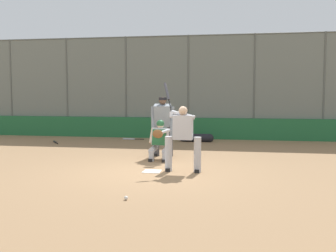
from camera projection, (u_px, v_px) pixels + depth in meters
ground_plane at (152, 172)px, 9.69m from camera, size 160.00×160.00×0.00m
home_plate_marker at (152, 171)px, 9.69m from camera, size 0.43×0.43×0.01m
backstop_fence at (188, 85)px, 16.67m from camera, size 22.00×0.08×4.38m
padding_wall at (188, 128)px, 16.72m from camera, size 21.48×0.18×0.89m
bleachers_beyond at (217, 120)px, 19.42m from camera, size 15.34×3.05×1.80m
batter_at_plate at (183, 136)px, 9.62m from camera, size 1.03×0.64×2.20m
catcher_behind_plate at (160, 140)px, 11.21m from camera, size 0.62×0.75×1.17m
umpire_home at (163, 124)px, 11.97m from camera, size 0.74×0.47×1.82m
spare_bat_near_backstop at (130, 139)px, 16.31m from camera, size 0.90×0.07×0.07m
spare_bat_by_padding at (55, 142)px, 15.30m from camera, size 0.50×0.68×0.07m
fielding_glove_on_dirt at (167, 139)px, 15.93m from camera, size 0.32×0.24×0.11m
baseball_loose at (126, 198)px, 7.10m from camera, size 0.07×0.07×0.07m
equipment_bag_dugout_side at (196, 138)px, 15.65m from camera, size 1.41×0.32×0.32m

